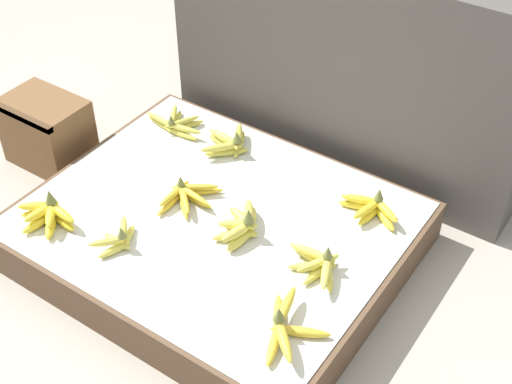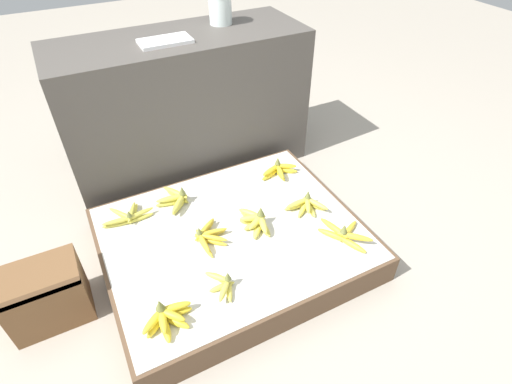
{
  "view_description": "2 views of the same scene",
  "coord_description": "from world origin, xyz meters",
  "px_view_note": "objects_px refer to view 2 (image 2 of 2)",
  "views": [
    {
      "loc": [
        1.1,
        -1.36,
        1.74
      ],
      "look_at": [
        0.12,
        0.07,
        0.27
      ],
      "focal_mm": 50.0,
      "sensor_mm": 36.0,
      "label": 1
    },
    {
      "loc": [
        -0.52,
        -1.25,
        1.54
      ],
      "look_at": [
        0.13,
        0.01,
        0.35
      ],
      "focal_mm": 28.0,
      "sensor_mm": 36.0,
      "label": 2
    }
  ],
  "objects_px": {
    "banana_bunch_middle_midright": "(256,221)",
    "foam_tray_white": "(165,41)",
    "banana_bunch_front_right": "(344,234)",
    "glass_jar": "(220,8)",
    "banana_bunch_middle_midleft": "(207,236)",
    "wooden_crate": "(46,295)",
    "banana_bunch_back_left": "(128,216)",
    "banana_bunch_front_left": "(166,317)",
    "banana_bunch_middle_right": "(306,205)",
    "banana_bunch_back_right": "(279,170)",
    "banana_bunch_front_midleft": "(223,284)",
    "banana_bunch_back_midleft": "(176,199)"
  },
  "relations": [
    {
      "from": "banana_bunch_back_left",
      "to": "wooden_crate",
      "type": "bearing_deg",
      "value": -146.41
    },
    {
      "from": "wooden_crate",
      "to": "banana_bunch_back_left",
      "type": "distance_m",
      "value": 0.5
    },
    {
      "from": "wooden_crate",
      "to": "banana_bunch_middle_midleft",
      "type": "bearing_deg",
      "value": -2.45
    },
    {
      "from": "banana_bunch_middle_right",
      "to": "foam_tray_white",
      "type": "height_order",
      "value": "foam_tray_white"
    },
    {
      "from": "banana_bunch_middle_midright",
      "to": "banana_bunch_back_midleft",
      "type": "distance_m",
      "value": 0.45
    },
    {
      "from": "banana_bunch_front_left",
      "to": "foam_tray_white",
      "type": "xyz_separation_m",
      "value": [
        0.43,
        1.08,
        0.65
      ]
    },
    {
      "from": "banana_bunch_middle_right",
      "to": "banana_bunch_back_right",
      "type": "height_order",
      "value": "banana_bunch_back_right"
    },
    {
      "from": "glass_jar",
      "to": "wooden_crate",
      "type": "bearing_deg",
      "value": -144.52
    },
    {
      "from": "banana_bunch_front_left",
      "to": "banana_bunch_middle_right",
      "type": "relative_size",
      "value": 1.05
    },
    {
      "from": "banana_bunch_middle_midright",
      "to": "wooden_crate",
      "type": "bearing_deg",
      "value": 176.79
    },
    {
      "from": "banana_bunch_front_left",
      "to": "glass_jar",
      "type": "relative_size",
      "value": 1.34
    },
    {
      "from": "banana_bunch_middle_midright",
      "to": "glass_jar",
      "type": "distance_m",
      "value": 1.19
    },
    {
      "from": "banana_bunch_front_midleft",
      "to": "foam_tray_white",
      "type": "height_order",
      "value": "foam_tray_white"
    },
    {
      "from": "glass_jar",
      "to": "foam_tray_white",
      "type": "distance_m",
      "value": 0.41
    },
    {
      "from": "banana_bunch_front_midleft",
      "to": "banana_bunch_back_left",
      "type": "relative_size",
      "value": 0.68
    },
    {
      "from": "banana_bunch_front_right",
      "to": "banana_bunch_middle_midleft",
      "type": "height_order",
      "value": "banana_bunch_front_right"
    },
    {
      "from": "foam_tray_white",
      "to": "glass_jar",
      "type": "bearing_deg",
      "value": 22.22
    },
    {
      "from": "wooden_crate",
      "to": "banana_bunch_front_left",
      "type": "relative_size",
      "value": 1.45
    },
    {
      "from": "banana_bunch_front_right",
      "to": "banana_bunch_middle_right",
      "type": "bearing_deg",
      "value": 99.24
    },
    {
      "from": "banana_bunch_front_left",
      "to": "banana_bunch_back_right",
      "type": "height_order",
      "value": "banana_bunch_front_left"
    },
    {
      "from": "banana_bunch_back_left",
      "to": "banana_bunch_back_midleft",
      "type": "distance_m",
      "value": 0.25
    },
    {
      "from": "banana_bunch_front_left",
      "to": "banana_bunch_back_left",
      "type": "bearing_deg",
      "value": 89.8
    },
    {
      "from": "banana_bunch_middle_right",
      "to": "banana_bunch_back_midleft",
      "type": "relative_size",
      "value": 0.89
    },
    {
      "from": "banana_bunch_middle_midright",
      "to": "foam_tray_white",
      "type": "bearing_deg",
      "value": 98.94
    },
    {
      "from": "banana_bunch_back_left",
      "to": "foam_tray_white",
      "type": "height_order",
      "value": "foam_tray_white"
    },
    {
      "from": "banana_bunch_front_left",
      "to": "wooden_crate",
      "type": "bearing_deg",
      "value": 138.29
    },
    {
      "from": "banana_bunch_back_left",
      "to": "foam_tray_white",
      "type": "relative_size",
      "value": 1.01
    },
    {
      "from": "foam_tray_white",
      "to": "banana_bunch_back_left",
      "type": "bearing_deg",
      "value": -134.32
    },
    {
      "from": "banana_bunch_front_right",
      "to": "banana_bunch_middle_right",
      "type": "distance_m",
      "value": 0.26
    },
    {
      "from": "banana_bunch_back_right",
      "to": "banana_bunch_front_midleft",
      "type": "bearing_deg",
      "value": -135.82
    },
    {
      "from": "banana_bunch_middle_midright",
      "to": "foam_tray_white",
      "type": "relative_size",
      "value": 0.86
    },
    {
      "from": "glass_jar",
      "to": "banana_bunch_front_left",
      "type": "bearing_deg",
      "value": -122.93
    },
    {
      "from": "wooden_crate",
      "to": "banana_bunch_middle_midleft",
      "type": "relative_size",
      "value": 1.32
    },
    {
      "from": "glass_jar",
      "to": "banana_bunch_middle_right",
      "type": "bearing_deg",
      "value": -87.59
    },
    {
      "from": "banana_bunch_middle_midright",
      "to": "foam_tray_white",
      "type": "height_order",
      "value": "foam_tray_white"
    },
    {
      "from": "foam_tray_white",
      "to": "banana_bunch_front_midleft",
      "type": "bearing_deg",
      "value": -99.34
    },
    {
      "from": "banana_bunch_front_midleft",
      "to": "banana_bunch_front_right",
      "type": "xyz_separation_m",
      "value": [
        0.62,
        0.0,
        0.0
      ]
    },
    {
      "from": "banana_bunch_middle_midright",
      "to": "banana_bunch_front_left",
      "type": "bearing_deg",
      "value": -150.2
    },
    {
      "from": "banana_bunch_front_right",
      "to": "glass_jar",
      "type": "relative_size",
      "value": 1.64
    },
    {
      "from": "banana_bunch_front_right",
      "to": "banana_bunch_middle_midright",
      "type": "height_order",
      "value": "banana_bunch_middle_midright"
    },
    {
      "from": "banana_bunch_back_right",
      "to": "glass_jar",
      "type": "xyz_separation_m",
      "value": [
        -0.05,
        0.61,
        0.72
      ]
    },
    {
      "from": "banana_bunch_front_right",
      "to": "banana_bunch_back_right",
      "type": "height_order",
      "value": "banana_bunch_front_right"
    },
    {
      "from": "banana_bunch_front_right",
      "to": "banana_bunch_middle_midleft",
      "type": "distance_m",
      "value": 0.64
    },
    {
      "from": "banana_bunch_back_midleft",
      "to": "banana_bunch_back_right",
      "type": "relative_size",
      "value": 1.02
    },
    {
      "from": "banana_bunch_front_left",
      "to": "banana_bunch_front_midleft",
      "type": "height_order",
      "value": "banana_bunch_front_left"
    },
    {
      "from": "banana_bunch_front_right",
      "to": "glass_jar",
      "type": "bearing_deg",
      "value": 93.93
    },
    {
      "from": "wooden_crate",
      "to": "banana_bunch_middle_midright",
      "type": "xyz_separation_m",
      "value": [
        0.96,
        -0.05,
        0.05
      ]
    },
    {
      "from": "wooden_crate",
      "to": "banana_bunch_front_midleft",
      "type": "bearing_deg",
      "value": -25.33
    },
    {
      "from": "banana_bunch_middle_midright",
      "to": "banana_bunch_middle_right",
      "type": "distance_m",
      "value": 0.29
    },
    {
      "from": "banana_bunch_front_left",
      "to": "banana_bunch_front_right",
      "type": "relative_size",
      "value": 0.82
    }
  ]
}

